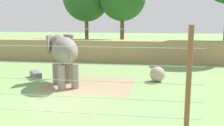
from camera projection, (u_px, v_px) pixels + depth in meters
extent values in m
plane|color=#759956|center=(63.00, 104.00, 12.39)|extent=(120.00, 120.00, 0.00)
cube|color=#937F5B|center=(90.00, 84.00, 16.12)|extent=(5.54, 4.65, 0.01)
cube|color=tan|center=(107.00, 51.00, 24.76)|extent=(36.00, 1.80, 2.00)
cylinder|color=gray|center=(56.00, 72.00, 16.15)|extent=(0.46, 0.46, 1.45)
cylinder|color=gray|center=(69.00, 71.00, 16.46)|extent=(0.46, 0.46, 1.45)
cylinder|color=gray|center=(61.00, 77.00, 14.80)|extent=(0.46, 0.46, 1.45)
cylinder|color=gray|center=(75.00, 76.00, 15.11)|extent=(0.46, 0.46, 1.45)
ellipsoid|color=gray|center=(65.00, 51.00, 15.38)|extent=(2.64, 3.06, 1.66)
ellipsoid|color=gray|center=(59.00, 43.00, 16.87)|extent=(1.51, 1.47, 1.20)
cube|color=gray|center=(49.00, 44.00, 16.53)|extent=(0.21, 0.94, 1.14)
cube|color=gray|center=(68.00, 43.00, 17.01)|extent=(0.84, 0.61, 1.14)
cylinder|color=gray|center=(58.00, 49.00, 17.35)|extent=(0.55, 0.61, 0.65)
cylinder|color=gray|center=(57.00, 56.00, 17.54)|extent=(0.42, 0.46, 0.61)
cylinder|color=gray|center=(57.00, 62.00, 17.69)|extent=(0.29, 0.29, 0.57)
cylinder|color=gray|center=(71.00, 56.00, 14.04)|extent=(0.25, 0.32, 0.83)
sphere|color=tan|center=(157.00, 74.00, 16.77)|extent=(0.98, 0.98, 0.98)
cylinder|color=brown|center=(189.00, 84.00, 8.60)|extent=(0.18, 0.18, 3.88)
cylinder|color=#B7B7BC|center=(38.00, 111.00, 9.57)|extent=(11.75, 0.02, 0.02)
cylinder|color=#B7B7BC|center=(37.00, 95.00, 9.47)|extent=(11.75, 0.02, 0.02)
cylinder|color=#B7B7BC|center=(36.00, 79.00, 9.36)|extent=(11.75, 0.02, 0.02)
cylinder|color=#B7B7BC|center=(35.00, 63.00, 9.26)|extent=(11.75, 0.02, 0.02)
cylinder|color=#B7B7BC|center=(34.00, 46.00, 9.15)|extent=(11.75, 0.02, 0.02)
cylinder|color=#B7B7BC|center=(33.00, 29.00, 9.05)|extent=(11.75, 0.02, 0.02)
cube|color=slate|center=(36.00, 75.00, 17.83)|extent=(1.26, 1.41, 0.44)
cylinder|color=brown|center=(87.00, 35.00, 30.92)|extent=(0.44, 0.44, 4.20)
cylinder|color=brown|center=(122.00, 36.00, 29.12)|extent=(0.44, 0.44, 4.26)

